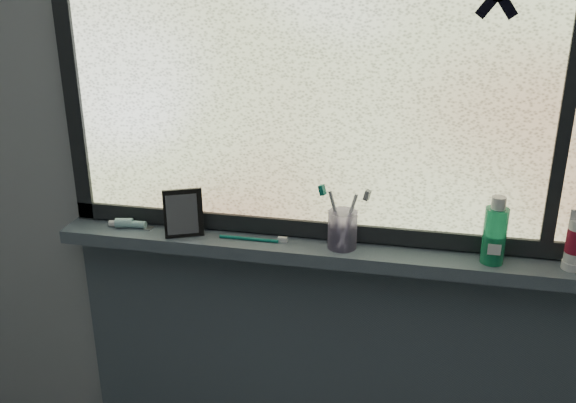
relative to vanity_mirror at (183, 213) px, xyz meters
The scene contains 13 objects.
wall_back 0.46m from the vanity_mirror, 12.21° to the left, with size 3.00×0.01×2.50m, color #9EA3A8.
windowsill 0.44m from the vanity_mirror, ahead, with size 1.62×0.14×0.04m, color #495662.
sill_apron 0.74m from the vanity_mirror, 10.01° to the left, with size 1.62×0.02×0.98m, color #495662.
window_pane 0.62m from the vanity_mirror, ahead, with size 1.50×0.01×1.00m, color silver.
frame_bottom 0.43m from the vanity_mirror, ahead, with size 1.60×0.03×0.05m, color black.
frame_left 0.56m from the vanity_mirror, 169.37° to the left, with size 0.05×0.03×1.10m, color black.
frame_mullion 1.12m from the vanity_mirror, ahead, with size 0.04×0.03×1.00m, color black.
vanity_mirror is the anchor object (origin of this frame).
toothpaste_tube 0.19m from the vanity_mirror, behind, with size 0.17×0.04×0.03m, color white, non-canonical shape.
toothbrush_cup 0.47m from the vanity_mirror, ahead, with size 0.08×0.08×0.11m, color #B6A3D8.
toothbrush_lying 0.21m from the vanity_mirror, ahead, with size 0.22×0.02×0.01m, color #0B6A5C, non-canonical shape.
mouthwash_bottle 0.88m from the vanity_mirror, ahead, with size 0.06×0.06×0.16m, color #21AC71.
cream_tube 1.09m from the vanity_mirror, ahead, with size 0.05×0.05×0.12m, color silver.
Camera 1 is at (0.24, -0.43, 1.82)m, focal length 40.00 mm.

